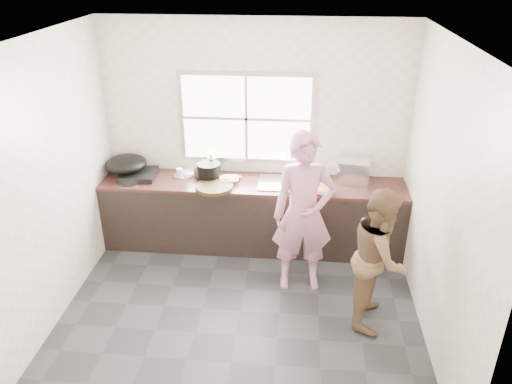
# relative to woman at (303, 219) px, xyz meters

# --- Properties ---
(floor) EXTENTS (3.60, 3.20, 0.01)m
(floor) POSITION_rel_woman_xyz_m (-0.60, -0.53, -0.83)
(floor) COLOR #2B2B2E
(floor) RESTS_ON ground
(ceiling) EXTENTS (3.60, 3.20, 0.01)m
(ceiling) POSITION_rel_woman_xyz_m (-0.60, -0.53, 1.88)
(ceiling) COLOR silver
(ceiling) RESTS_ON wall_back
(wall_back) EXTENTS (3.60, 0.01, 2.70)m
(wall_back) POSITION_rel_woman_xyz_m (-0.60, 1.08, 0.53)
(wall_back) COLOR silver
(wall_back) RESTS_ON ground
(wall_left) EXTENTS (0.01, 3.20, 2.70)m
(wall_left) POSITION_rel_woman_xyz_m (-2.41, -0.53, 0.53)
(wall_left) COLOR beige
(wall_left) RESTS_ON ground
(wall_right) EXTENTS (0.01, 3.20, 2.70)m
(wall_right) POSITION_rel_woman_xyz_m (1.20, -0.53, 0.53)
(wall_right) COLOR beige
(wall_right) RESTS_ON ground
(wall_front) EXTENTS (3.60, 0.01, 2.70)m
(wall_front) POSITION_rel_woman_xyz_m (-0.60, -2.13, 0.53)
(wall_front) COLOR beige
(wall_front) RESTS_ON ground
(cabinet) EXTENTS (3.60, 0.62, 0.82)m
(cabinet) POSITION_rel_woman_xyz_m (-0.60, 0.76, -0.41)
(cabinet) COLOR black
(cabinet) RESTS_ON floor
(countertop) EXTENTS (3.60, 0.64, 0.04)m
(countertop) POSITION_rel_woman_xyz_m (-0.60, 0.76, 0.02)
(countertop) COLOR #391C17
(countertop) RESTS_ON cabinet
(sink) EXTENTS (0.55, 0.45, 0.02)m
(sink) POSITION_rel_woman_xyz_m (-0.25, 0.76, 0.04)
(sink) COLOR silver
(sink) RESTS_ON countertop
(faucet) EXTENTS (0.02, 0.02, 0.30)m
(faucet) POSITION_rel_woman_xyz_m (-0.25, 0.96, 0.19)
(faucet) COLOR silver
(faucet) RESTS_ON countertop
(window_frame) EXTENTS (1.60, 0.05, 1.10)m
(window_frame) POSITION_rel_woman_xyz_m (-0.70, 1.06, 0.73)
(window_frame) COLOR #9EA0A5
(window_frame) RESTS_ON wall_back
(window_glazing) EXTENTS (1.50, 0.01, 1.00)m
(window_glazing) POSITION_rel_woman_xyz_m (-0.70, 1.04, 0.73)
(window_glazing) COLOR white
(window_glazing) RESTS_ON window_frame
(woman) EXTENTS (0.64, 0.46, 1.65)m
(woman) POSITION_rel_woman_xyz_m (0.00, 0.00, 0.00)
(woman) COLOR pink
(woman) RESTS_ON floor
(person_side) EXTENTS (0.66, 0.78, 1.42)m
(person_side) POSITION_rel_woman_xyz_m (0.74, -0.48, -0.11)
(person_side) COLOR brown
(person_side) RESTS_ON floor
(cutting_board) EXTENTS (0.44, 0.44, 0.04)m
(cutting_board) POSITION_rel_woman_xyz_m (-1.03, 0.55, 0.06)
(cutting_board) COLOR #332613
(cutting_board) RESTS_ON countertop
(cleaver) EXTENTS (0.20, 0.18, 0.01)m
(cleaver) POSITION_rel_woman_xyz_m (-0.84, 0.80, 0.08)
(cleaver) COLOR silver
(cleaver) RESTS_ON cutting_board
(bowl_mince) EXTENTS (0.28, 0.28, 0.06)m
(bowl_mince) POSITION_rel_woman_xyz_m (-0.88, 0.74, 0.06)
(bowl_mince) COLOR silver
(bowl_mince) RESTS_ON countertop
(bowl_crabs) EXTENTS (0.22, 0.22, 0.06)m
(bowl_crabs) POSITION_rel_woman_xyz_m (0.22, 0.55, 0.07)
(bowl_crabs) COLOR silver
(bowl_crabs) RESTS_ON countertop
(bowl_held) EXTENTS (0.23, 0.23, 0.06)m
(bowl_held) POSITION_rel_woman_xyz_m (-0.16, 0.55, 0.06)
(bowl_held) COLOR white
(bowl_held) RESTS_ON countertop
(black_pot) EXTENTS (0.33, 0.33, 0.20)m
(black_pot) POSITION_rel_woman_xyz_m (-1.13, 0.80, 0.14)
(black_pot) COLOR black
(black_pot) RESTS_ON countertop
(plate_food) EXTENTS (0.28, 0.28, 0.02)m
(plate_food) POSITION_rel_woman_xyz_m (-1.38, 0.99, 0.05)
(plate_food) COLOR silver
(plate_food) RESTS_ON countertop
(bottle_green) EXTENTS (0.13, 0.13, 0.30)m
(bottle_green) POSITION_rel_woman_xyz_m (-1.13, 0.96, 0.18)
(bottle_green) COLOR green
(bottle_green) RESTS_ON countertop
(bottle_brown_tall) EXTENTS (0.10, 0.10, 0.18)m
(bottle_brown_tall) POSITION_rel_woman_xyz_m (-1.23, 0.86, 0.13)
(bottle_brown_tall) COLOR #4F2B13
(bottle_brown_tall) RESTS_ON countertop
(bottle_brown_short) EXTENTS (0.15, 0.15, 0.17)m
(bottle_brown_short) POSITION_rel_woman_xyz_m (-1.26, 0.86, 0.12)
(bottle_brown_short) COLOR #4B2312
(bottle_brown_short) RESTS_ON countertop
(glass_jar) EXTENTS (0.10, 0.10, 0.11)m
(glass_jar) POSITION_rel_woman_xyz_m (-1.50, 0.83, 0.09)
(glass_jar) COLOR silver
(glass_jar) RESTS_ON countertop
(burner) EXTENTS (0.45, 0.45, 0.06)m
(burner) POSITION_rel_woman_xyz_m (-2.00, 0.79, 0.07)
(burner) COLOR black
(burner) RESTS_ON countertop
(wok) EXTENTS (0.55, 0.55, 0.19)m
(wok) POSITION_rel_woman_xyz_m (-2.15, 0.83, 0.19)
(wok) COLOR black
(wok) RESTS_ON burner
(dish_rack) EXTENTS (0.39, 0.30, 0.27)m
(dish_rack) POSITION_rel_woman_xyz_m (0.58, 0.89, 0.17)
(dish_rack) COLOR white
(dish_rack) RESTS_ON countertop
(pot_lid_left) EXTENTS (0.27, 0.27, 0.01)m
(pot_lid_left) POSITION_rel_woman_xyz_m (-2.04, 0.59, 0.04)
(pot_lid_left) COLOR #BBBCC3
(pot_lid_left) RESTS_ON countertop
(pot_lid_right) EXTENTS (0.27, 0.27, 0.01)m
(pot_lid_right) POSITION_rel_woman_xyz_m (-1.46, 0.87, 0.04)
(pot_lid_right) COLOR silver
(pot_lid_right) RESTS_ON countertop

